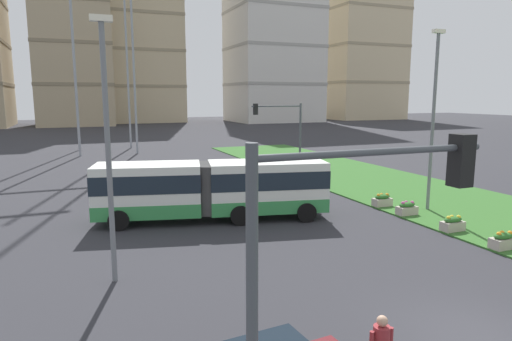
{
  "coord_description": "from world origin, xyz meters",
  "views": [
    {
      "loc": [
        -9.49,
        -8.03,
        6.32
      ],
      "look_at": [
        -0.12,
        15.0,
        2.2
      ],
      "focal_mm": 31.33,
      "sensor_mm": 36.0,
      "label": 1
    }
  ],
  "objects": [
    {
      "name": "ground_plane",
      "position": [
        0.0,
        0.0,
        0.0
      ],
      "size": [
        260.0,
        260.0,
        0.0
      ],
      "primitive_type": "plane",
      "color": "#2D2D33"
    },
    {
      "name": "grass_median",
      "position": [
        11.15,
        10.0,
        0.04
      ],
      "size": [
        10.0,
        70.0,
        0.08
      ],
      "primitive_type": "cube",
      "color": "#336628",
      "rests_on": "ground_plane"
    },
    {
      "name": "articulated_bus",
      "position": [
        -3.08,
        13.64,
        1.65
      ],
      "size": [
        12.05,
        5.12,
        3.0
      ],
      "color": "silver",
      "rests_on": "ground"
    },
    {
      "name": "car_grey_wagon",
      "position": [
        -6.04,
        21.16,
        0.75
      ],
      "size": [
        4.43,
        2.09,
        1.58
      ],
      "color": "slate",
      "rests_on": "ground"
    },
    {
      "name": "flower_planter_1",
      "position": [
        6.75,
        4.6,
        0.43
      ],
      "size": [
        1.1,
        0.56,
        0.74
      ],
      "color": "#B7AD9E",
      "rests_on": "grass_median"
    },
    {
      "name": "flower_planter_2",
      "position": [
        6.75,
        7.29,
        0.43
      ],
      "size": [
        1.1,
        0.56,
        0.74
      ],
      "color": "#B7AD9E",
      "rests_on": "grass_median"
    },
    {
      "name": "flower_planter_3",
      "position": [
        6.75,
        10.43,
        0.43
      ],
      "size": [
        1.1,
        0.56,
        0.74
      ],
      "color": "#B7AD9E",
      "rests_on": "grass_median"
    },
    {
      "name": "flower_planter_4",
      "position": [
        6.75,
        12.51,
        0.43
      ],
      "size": [
        1.1,
        0.56,
        0.74
      ],
      "color": "#B7AD9E",
      "rests_on": "grass_median"
    },
    {
      "name": "traffic_light_near_left",
      "position": [
        -6.25,
        -3.0,
        3.98
      ],
      "size": [
        3.79,
        0.28,
        5.76
      ],
      "color": "#474C51",
      "rests_on": "ground"
    },
    {
      "name": "traffic_light_far_right",
      "position": [
        5.01,
        22.0,
        4.04
      ],
      "size": [
        4.04,
        0.28,
        5.83
      ],
      "color": "#474C51",
      "rests_on": "ground"
    },
    {
      "name": "streetlight_left",
      "position": [
        -8.5,
        7.41,
        4.87
      ],
      "size": [
        0.7,
        0.28,
        8.86
      ],
      "color": "slate",
      "rests_on": "ground"
    },
    {
      "name": "streetlight_median",
      "position": [
        8.65,
        10.95,
        5.36
      ],
      "size": [
        0.7,
        0.28,
        9.83
      ],
      "color": "slate",
      "rests_on": "ground"
    },
    {
      "name": "apartment_tower_westcentre",
      "position": [
        -8.9,
        100.93,
        25.68
      ],
      "size": [
        15.9,
        16.48,
        51.31
      ],
      "color": "tan",
      "rests_on": "ground"
    },
    {
      "name": "apartment_tower_centre",
      "position": [
        7.29,
        108.96,
        25.51
      ],
      "size": [
        18.92,
        15.46,
        50.97
      ],
      "color": "beige",
      "rests_on": "ground"
    },
    {
      "name": "apartment_tower_eastcentre",
      "position": [
        38.69,
        98.83,
        27.32
      ],
      "size": [
        21.18,
        19.12,
        54.6
      ],
      "color": "silver",
      "rests_on": "ground"
    },
    {
      "name": "apartment_tower_east",
      "position": [
        67.55,
        102.31,
        19.81
      ],
      "size": [
        20.85,
        18.61,
        39.58
      ],
      "color": "beige",
      "rests_on": "ground"
    }
  ]
}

